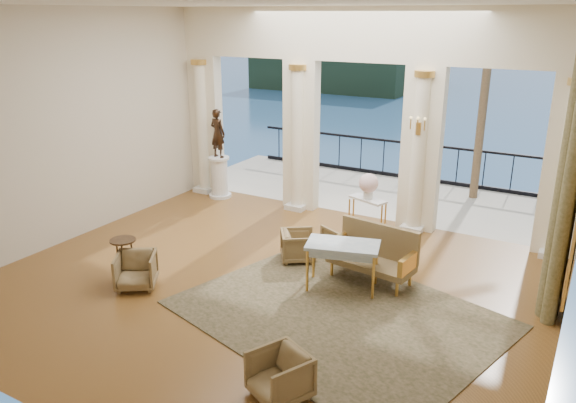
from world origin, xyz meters
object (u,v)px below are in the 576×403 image
Objects in this scene: armchair_b at (280,374)px; console_table at (368,204)px; game_table at (343,248)px; armchair_c at (343,238)px; armchair_d at (298,244)px; settee at (374,253)px; side_table at (123,245)px; statue at (218,133)px; pedestal at (219,178)px; armchair_a at (136,269)px.

console_table is (-1.11, 5.44, 0.31)m from armchair_b.
game_table reaches higher than armchair_b.
armchair_d is at bearing -17.53° from armchair_c.
settee is at bearing 118.70° from armchair_b.
game_table is at bearing 50.03° from armchair_c.
side_table is (-2.24, -2.13, 0.30)m from armchair_d.
settee is at bearing 29.06° from side_table.
statue is 4.75m from side_table.
console_table reaches higher than armchair_b.
side_table is at bearing 114.08° from statue.
game_table is 1.52× the size of console_table.
pedestal is at bearing 105.88° from side_table.
armchair_d is 0.53× the size of statue.
armchair_b is 4.33m from armchair_c.
armchair_c is at bearing -22.36° from pedestal.
armchair_a is at bearing -21.29° from side_table.
armchair_d is (1.82, 2.29, -0.02)m from armchair_a.
side_table is at bearing -74.12° from pedestal.
settee is at bearing -126.60° from armchair_d.
settee reaches higher than armchair_d.
console_table is 1.20× the size of side_table.
armchair_d is at bearing -87.18° from console_table.
armchair_a is at bearing 118.26° from statue.
armchair_a is 2.93m from armchair_d.
game_table reaches higher than armchair_d.
armchair_a is at bearing -138.29° from settee.
side_table is (-2.83, -4.02, -0.02)m from console_table.
armchair_a is 3.45m from game_table.
game_table reaches higher than console_table.
game_table is (1.17, -0.63, 0.41)m from armchair_d.
game_table is at bearing -56.85° from console_table.
side_table is at bearing -143.26° from settee.
armchair_d is 0.41× the size of settee.
game_table is 5.62m from statue.
armchair_d is at bearing 135.58° from game_table.
settee is 2.14× the size of side_table.
pedestal is at bearing 131.47° from game_table.
game_table reaches higher than side_table.
armchair_d is at bearing 43.47° from side_table.
armchair_a is 3.81m from armchair_c.
settee is 1.17× the size of game_table.
statue reaches higher than armchair_a.
armchair_c is at bearing 129.92° from armchair_b.
game_table is (-0.52, 2.92, 0.40)m from armchair_b.
pedestal is (-5.01, 2.39, 0.01)m from settee.
statue is at bearing -85.95° from armchair_c.
armchair_c is 1.13m from settee.
side_table is at bearing -105.14° from console_table.
armchair_c is 1.44m from game_table.
armchair_b is 0.49× the size of game_table.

